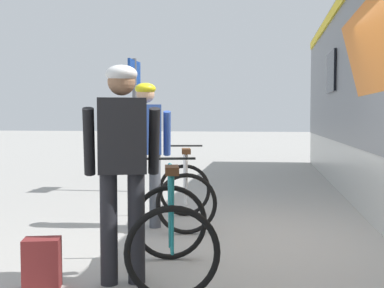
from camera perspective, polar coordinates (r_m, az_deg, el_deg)
The scene contains 7 objects.
ground_plane at distance 5.25m, azimuth 6.82°, elevation -11.66°, with size 80.00×80.00×0.00m, color #A09E99.
cyclist_near_in_dark at distance 3.84m, azimuth -8.40°, elevation -1.19°, with size 0.66×0.44×1.76m.
cyclist_far_in_blue at distance 5.78m, azimuth -5.59°, elevation 0.30°, with size 0.65×0.40×1.76m.
bicycle_near_teal at distance 4.03m, azimuth -2.55°, elevation -10.35°, with size 0.93×1.20×0.99m.
bicycle_far_white at distance 5.98m, azimuth -0.80°, elevation -5.88°, with size 0.90×1.19×0.99m.
backpack_on_platform at distance 4.01m, azimuth -17.57°, elevation -13.54°, with size 0.28×0.18×0.40m, color maroon.
platform_sign_post at distance 8.64m, azimuth -6.92°, elevation 5.02°, with size 0.08×0.70×2.40m.
Camera 1 is at (0.17, -5.08, 1.35)m, focal length 44.40 mm.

